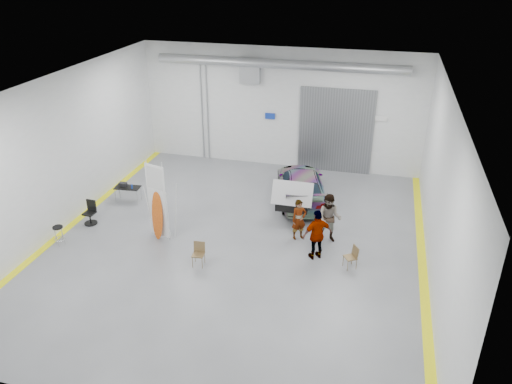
% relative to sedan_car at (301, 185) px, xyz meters
% --- Properties ---
extents(ground, '(16.00, 16.00, 0.00)m').
position_rel_sedan_car_xyz_m(ground, '(-1.78, -4.36, -0.70)').
color(ground, slate).
rests_on(ground, ground).
extents(room_shell, '(14.02, 16.18, 6.01)m').
position_rel_sedan_car_xyz_m(room_shell, '(-1.54, -2.14, 3.37)').
color(room_shell, silver).
rests_on(room_shell, ground).
extents(sedan_car, '(3.14, 5.20, 1.41)m').
position_rel_sedan_car_xyz_m(sedan_car, '(0.00, 0.00, 0.00)').
color(sedan_car, white).
rests_on(sedan_car, ground).
extents(person_a, '(0.71, 0.66, 1.63)m').
position_rel_sedan_car_xyz_m(person_a, '(0.47, -3.35, 0.11)').
color(person_a, '#836047').
rests_on(person_a, ground).
extents(person_b, '(1.01, 0.82, 1.93)m').
position_rel_sedan_car_xyz_m(person_b, '(1.61, -3.24, 0.26)').
color(person_b, slate).
rests_on(person_b, ground).
extents(person_c, '(1.18, 1.00, 1.93)m').
position_rel_sedan_car_xyz_m(person_c, '(1.34, -4.54, 0.26)').
color(person_c, brown).
rests_on(person_c, ground).
extents(surfboard_display, '(0.89, 0.44, 3.25)m').
position_rel_sedan_car_xyz_m(surfboard_display, '(-4.64, -4.71, 0.61)').
color(surfboard_display, white).
rests_on(surfboard_display, ground).
extents(folding_chair_near, '(0.44, 0.46, 0.86)m').
position_rel_sedan_car_xyz_m(folding_chair_near, '(-2.61, -6.05, -0.44)').
color(folding_chair_near, brown).
rests_on(folding_chair_near, ground).
extents(folding_chair_far, '(0.53, 0.64, 0.83)m').
position_rel_sedan_car_xyz_m(folding_chair_far, '(2.57, -4.87, -0.44)').
color(folding_chair_far, brown).
rests_on(folding_chair_far, ground).
extents(shop_stool, '(0.40, 0.40, 0.78)m').
position_rel_sedan_car_xyz_m(shop_stool, '(-8.17, -6.08, -0.32)').
color(shop_stool, black).
rests_on(shop_stool, ground).
extents(work_table, '(1.15, 0.65, 0.90)m').
position_rel_sedan_car_xyz_m(work_table, '(-7.42, -2.13, -0.01)').
color(work_table, '#92959A').
rests_on(work_table, ground).
extents(office_chair, '(0.52, 0.52, 0.98)m').
position_rel_sedan_car_xyz_m(office_chair, '(-7.91, -4.31, -0.27)').
color(office_chair, black).
rests_on(office_chair, ground).
extents(trunk_lid, '(1.64, 1.00, 0.04)m').
position_rel_sedan_car_xyz_m(trunk_lid, '(0.00, -2.18, 0.72)').
color(trunk_lid, silver).
rests_on(trunk_lid, sedan_car).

